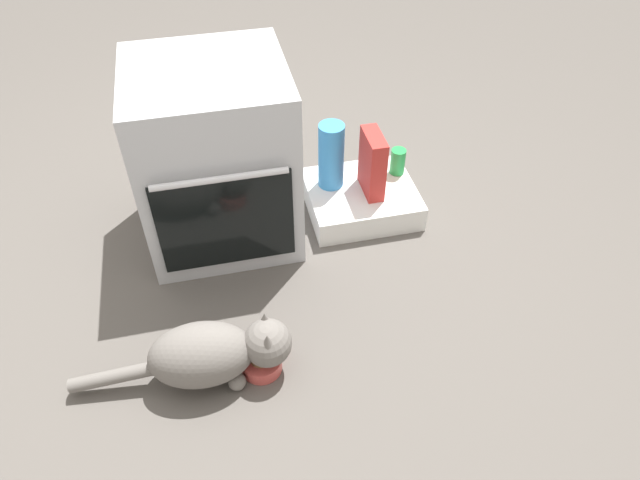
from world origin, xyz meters
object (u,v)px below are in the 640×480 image
(oven, at_px, (216,157))
(water_bottle, at_px, (331,156))
(food_bowl, at_px, (261,363))
(soda_can, at_px, (398,161))
(pantry_cabinet, at_px, (361,199))
(cereal_box, at_px, (372,164))
(cat, at_px, (214,353))

(oven, distance_m, water_bottle, 0.49)
(food_bowl, bearing_deg, water_bottle, 61.35)
(oven, xyz_separation_m, water_bottle, (0.48, 0.05, -0.10))
(food_bowl, distance_m, soda_can, 1.12)
(food_bowl, xyz_separation_m, water_bottle, (0.44, 0.80, 0.23))
(water_bottle, height_order, soda_can, water_bottle)
(pantry_cabinet, relative_size, cereal_box, 1.67)
(cereal_box, bearing_deg, food_bowl, -129.64)
(food_bowl, relative_size, soda_can, 1.17)
(cat, relative_size, soda_can, 6.19)
(oven, distance_m, soda_can, 0.82)
(food_bowl, height_order, water_bottle, water_bottle)
(oven, bearing_deg, soda_can, 4.66)
(cereal_box, bearing_deg, soda_can, 32.29)
(food_bowl, relative_size, water_bottle, 0.47)
(water_bottle, bearing_deg, cereal_box, -27.01)
(water_bottle, bearing_deg, food_bowl, -118.65)
(oven, distance_m, food_bowl, 0.82)
(food_bowl, xyz_separation_m, soda_can, (0.75, 0.82, 0.14))
(food_bowl, relative_size, cereal_box, 0.50)
(food_bowl, height_order, cat, cat)
(pantry_cabinet, relative_size, cat, 0.63)
(oven, height_order, cat, oven)
(cat, height_order, soda_can, cat)
(pantry_cabinet, height_order, food_bowl, pantry_cabinet)
(oven, relative_size, pantry_cabinet, 1.59)
(pantry_cabinet, bearing_deg, cereal_box, -28.69)
(pantry_cabinet, distance_m, water_bottle, 0.25)
(oven, xyz_separation_m, food_bowl, (0.04, -0.75, -0.34))
(food_bowl, height_order, soda_can, soda_can)
(cat, xyz_separation_m, water_bottle, (0.59, 0.79, 0.14))
(oven, bearing_deg, pantry_cabinet, -1.14)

